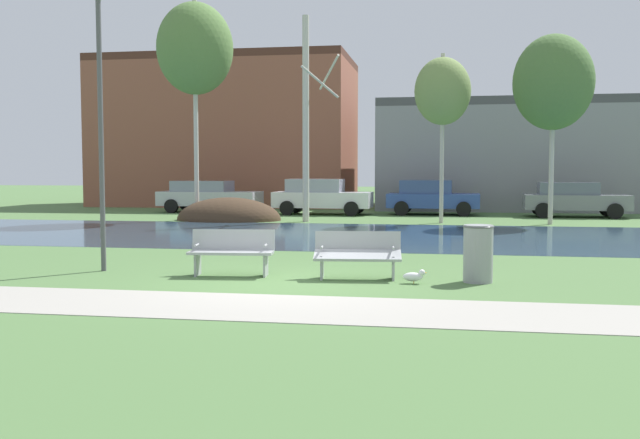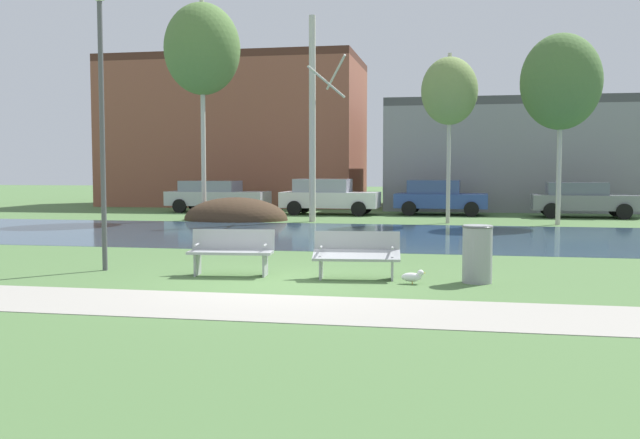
{
  "view_description": "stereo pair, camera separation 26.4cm",
  "coord_description": "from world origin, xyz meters",
  "px_view_note": "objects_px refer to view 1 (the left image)",
  "views": [
    {
      "loc": [
        2.71,
        -12.28,
        2.03
      ],
      "look_at": [
        0.35,
        1.59,
        1.03
      ],
      "focal_mm": 40.04,
      "sensor_mm": 36.0,
      "label": 1
    },
    {
      "loc": [
        2.97,
        -12.23,
        2.03
      ],
      "look_at": [
        0.35,
        1.59,
        1.03
      ],
      "focal_mm": 40.04,
      "sensor_mm": 36.0,
      "label": 2
    }
  ],
  "objects_px": {
    "seagull": "(414,276)",
    "streetlamp": "(100,82)",
    "trash_bin": "(478,253)",
    "parked_van_nearest_silver": "(208,196)",
    "parked_wagon_fourth_grey": "(574,199)",
    "bench_right": "(358,253)",
    "parked_hatch_third_blue": "(431,197)",
    "parked_sedan_second_white": "(321,196)",
    "bench_left": "(232,251)"
  },
  "relations": [
    {
      "from": "parked_hatch_third_blue",
      "to": "parked_wagon_fourth_grey",
      "type": "height_order",
      "value": "parked_hatch_third_blue"
    },
    {
      "from": "streetlamp",
      "to": "bench_right",
      "type": "bearing_deg",
      "value": -1.92
    },
    {
      "from": "bench_right",
      "to": "parked_sedan_second_white",
      "type": "bearing_deg",
      "value": 101.69
    },
    {
      "from": "bench_left",
      "to": "trash_bin",
      "type": "xyz_separation_m",
      "value": [
        4.59,
        -0.04,
        0.06
      ]
    },
    {
      "from": "bench_left",
      "to": "parked_sedan_second_white",
      "type": "bearing_deg",
      "value": 94.34
    },
    {
      "from": "bench_left",
      "to": "parked_van_nearest_silver",
      "type": "distance_m",
      "value": 20.35
    },
    {
      "from": "parked_van_nearest_silver",
      "to": "parked_hatch_third_blue",
      "type": "distance_m",
      "value": 10.39
    },
    {
      "from": "bench_left",
      "to": "trash_bin",
      "type": "relative_size",
      "value": 1.6
    },
    {
      "from": "seagull",
      "to": "streetlamp",
      "type": "distance_m",
      "value": 7.17
    },
    {
      "from": "parked_van_nearest_silver",
      "to": "bench_left",
      "type": "bearing_deg",
      "value": -70.16
    },
    {
      "from": "parked_hatch_third_blue",
      "to": "parked_van_nearest_silver",
      "type": "bearing_deg",
      "value": 179.52
    },
    {
      "from": "bench_right",
      "to": "seagull",
      "type": "distance_m",
      "value": 1.18
    },
    {
      "from": "trash_bin",
      "to": "seagull",
      "type": "xyz_separation_m",
      "value": [
        -1.12,
        -0.35,
        -0.4
      ]
    },
    {
      "from": "parked_van_nearest_silver",
      "to": "parked_hatch_third_blue",
      "type": "height_order",
      "value": "parked_hatch_third_blue"
    },
    {
      "from": "parked_hatch_third_blue",
      "to": "bench_right",
      "type": "bearing_deg",
      "value": -93.21
    },
    {
      "from": "seagull",
      "to": "parked_van_nearest_silver",
      "type": "xyz_separation_m",
      "value": [
        -10.38,
        19.53,
        0.66
      ]
    },
    {
      "from": "bench_right",
      "to": "seagull",
      "type": "bearing_deg",
      "value": -20.27
    },
    {
      "from": "trash_bin",
      "to": "parked_van_nearest_silver",
      "type": "bearing_deg",
      "value": 120.94
    },
    {
      "from": "parked_wagon_fourth_grey",
      "to": "bench_right",
      "type": "bearing_deg",
      "value": -110.87
    },
    {
      "from": "trash_bin",
      "to": "streetlamp",
      "type": "bearing_deg",
      "value": 178.37
    },
    {
      "from": "seagull",
      "to": "bench_right",
      "type": "bearing_deg",
      "value": 159.73
    },
    {
      "from": "parked_wagon_fourth_grey",
      "to": "trash_bin",
      "type": "bearing_deg",
      "value": -104.71
    },
    {
      "from": "streetlamp",
      "to": "parked_van_nearest_silver",
      "type": "distance_m",
      "value": 19.65
    },
    {
      "from": "trash_bin",
      "to": "parked_hatch_third_blue",
      "type": "relative_size",
      "value": 0.25
    },
    {
      "from": "parked_hatch_third_blue",
      "to": "trash_bin",
      "type": "bearing_deg",
      "value": -86.67
    },
    {
      "from": "bench_right",
      "to": "parked_wagon_fourth_grey",
      "type": "distance_m",
      "value": 19.72
    },
    {
      "from": "bench_left",
      "to": "parked_hatch_third_blue",
      "type": "relative_size",
      "value": 0.4
    },
    {
      "from": "parked_sedan_second_white",
      "to": "parked_wagon_fourth_grey",
      "type": "bearing_deg",
      "value": 0.14
    },
    {
      "from": "trash_bin",
      "to": "seagull",
      "type": "height_order",
      "value": "trash_bin"
    },
    {
      "from": "bench_right",
      "to": "streetlamp",
      "type": "xyz_separation_m",
      "value": [
        -5.12,
        0.17,
        3.25
      ]
    },
    {
      "from": "trash_bin",
      "to": "parked_van_nearest_silver",
      "type": "relative_size",
      "value": 0.22
    },
    {
      "from": "parked_van_nearest_silver",
      "to": "parked_wagon_fourth_grey",
      "type": "height_order",
      "value": "parked_van_nearest_silver"
    },
    {
      "from": "bench_right",
      "to": "trash_bin",
      "type": "bearing_deg",
      "value": -0.94
    },
    {
      "from": "bench_left",
      "to": "parked_van_nearest_silver",
      "type": "bearing_deg",
      "value": 109.84
    },
    {
      "from": "trash_bin",
      "to": "seagull",
      "type": "bearing_deg",
      "value": -162.43
    },
    {
      "from": "parked_sedan_second_white",
      "to": "parked_wagon_fourth_grey",
      "type": "xyz_separation_m",
      "value": [
        10.83,
        0.03,
        -0.05
      ]
    },
    {
      "from": "bench_left",
      "to": "streetlamp",
      "type": "bearing_deg",
      "value": 176.38
    },
    {
      "from": "parked_sedan_second_white",
      "to": "parked_hatch_third_blue",
      "type": "relative_size",
      "value": 1.07
    },
    {
      "from": "seagull",
      "to": "parked_sedan_second_white",
      "type": "distance_m",
      "value": 19.42
    },
    {
      "from": "bench_left",
      "to": "streetlamp",
      "type": "relative_size",
      "value": 0.29
    },
    {
      "from": "streetlamp",
      "to": "parked_hatch_third_blue",
      "type": "distance_m",
      "value": 20.08
    },
    {
      "from": "trash_bin",
      "to": "bench_left",
      "type": "bearing_deg",
      "value": 179.56
    },
    {
      "from": "bench_right",
      "to": "parked_wagon_fourth_grey",
      "type": "xyz_separation_m",
      "value": [
        7.03,
        18.42,
        0.31
      ]
    },
    {
      "from": "parked_sedan_second_white",
      "to": "bench_left",
      "type": "bearing_deg",
      "value": -85.66
    },
    {
      "from": "streetlamp",
      "to": "parked_van_nearest_silver",
      "type": "relative_size",
      "value": 1.18
    },
    {
      "from": "bench_right",
      "to": "parked_sedan_second_white",
      "type": "height_order",
      "value": "parked_sedan_second_white"
    },
    {
      "from": "streetlamp",
      "to": "parked_sedan_second_white",
      "type": "height_order",
      "value": "streetlamp"
    },
    {
      "from": "bench_right",
      "to": "seagull",
      "type": "xyz_separation_m",
      "value": [
        1.06,
        -0.39,
        -0.34
      ]
    },
    {
      "from": "seagull",
      "to": "parked_sedan_second_white",
      "type": "height_order",
      "value": "parked_sedan_second_white"
    },
    {
      "from": "trash_bin",
      "to": "parked_wagon_fourth_grey",
      "type": "relative_size",
      "value": 0.24
    }
  ]
}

